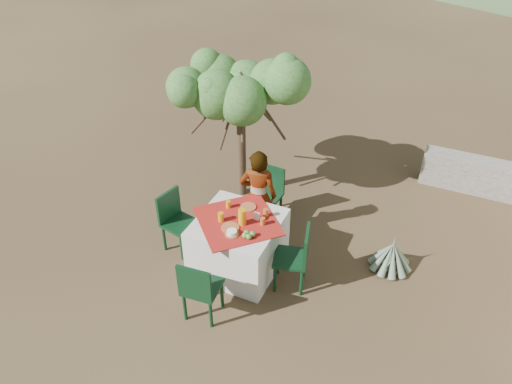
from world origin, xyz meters
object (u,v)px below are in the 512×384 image
table (238,244)px  chair_near (199,288)px  agave (391,256)px  chair_right (297,256)px  shrub_tree (247,98)px  person (258,196)px  chair_left (175,218)px  juice_pitcher (242,217)px  chair_far (269,191)px

table → chair_near: bearing=-90.8°
agave → chair_right: bearing=-142.1°
shrub_tree → agave: shrub_tree is taller
person → agave: 1.91m
table → shrub_tree: (-0.61, 1.58, 1.25)m
chair_near → person: size_ratio=0.63×
chair_left → juice_pitcher: juice_pitcher is taller
agave → table: bearing=-156.7°
shrub_tree → person: bearing=-57.0°
agave → chair_far: bearing=170.1°
chair_near → chair_far: bearing=-93.9°
chair_far → shrub_tree: 1.37m
chair_right → juice_pitcher: bearing=-102.8°
chair_near → shrub_tree: size_ratio=0.42×
chair_near → juice_pitcher: size_ratio=4.05×
chair_near → chair_left: 1.34m
chair_left → chair_right: 1.74m
chair_far → chair_left: chair_left is taller
chair_near → agave: size_ratio=1.47×
chair_far → chair_left: (-0.88, -1.12, 0.02)m
chair_near → chair_left: (-0.92, 0.97, -0.00)m
chair_left → agave: bearing=-61.8°
chair_left → chair_right: size_ratio=0.99×
chair_right → shrub_tree: shrub_tree is taller
chair_left → shrub_tree: size_ratio=0.42×
chair_far → agave: (1.88, -0.33, -0.26)m
shrub_tree → juice_pitcher: (0.69, -1.61, -0.76)m
chair_left → chair_right: bearing=-78.1°
chair_far → chair_left: size_ratio=0.96×
chair_far → chair_right: bearing=-48.2°
chair_right → chair_left: bearing=-104.9°
chair_far → chair_left: bearing=-123.7°
chair_far → chair_right: (0.85, -1.13, 0.02)m
table → chair_far: chair_far is taller
chair_right → person: size_ratio=0.63×
chair_far → person: (0.04, -0.46, 0.23)m
chair_near → person: (0.00, 1.62, 0.21)m
agave → juice_pitcher: juice_pitcher is taller
chair_left → chair_far: bearing=-26.0°
chair_far → chair_left: 1.42m
chair_right → chair_near: bearing=-54.9°
chair_far → chair_right: chair_right is taller
person → chair_far: bearing=-100.0°
chair_near → agave: bearing=-141.3°
agave → juice_pitcher: bearing=-154.9°
chair_far → chair_near: size_ratio=0.95×
juice_pitcher → chair_far: bearing=96.6°
chair_near → juice_pitcher: juice_pitcher is taller
table → chair_near: (-0.01, -0.97, 0.11)m
agave → juice_pitcher: 2.04m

